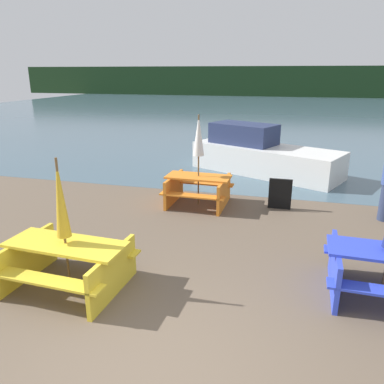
{
  "coord_description": "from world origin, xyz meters",
  "views": [
    {
      "loc": [
        1.32,
        -3.04,
        3.21
      ],
      "look_at": [
        -0.56,
        4.07,
        0.85
      ],
      "focal_mm": 35.0,
      "sensor_mm": 36.0,
      "label": 1
    }
  ],
  "objects": [
    {
      "name": "umbrella_gold",
      "position": [
        -1.85,
        1.45,
        1.44
      ],
      "size": [
        0.22,
        0.22,
        2.06
      ],
      "color": "brown",
      "rests_on": "ground_plane"
    },
    {
      "name": "boat",
      "position": [
        0.43,
        9.35,
        0.59
      ],
      "size": [
        5.11,
        3.53,
        1.56
      ],
      "rotation": [
        0.0,
        0.0,
        -0.42
      ],
      "color": "silver",
      "rests_on": "water"
    },
    {
      "name": "picnic_table_orange",
      "position": [
        -0.82,
        5.67,
        0.45
      ],
      "size": [
        1.62,
        1.41,
        0.75
      ],
      "rotation": [
        0.0,
        0.0,
        -0.02
      ],
      "color": "orange",
      "rests_on": "ground_plane"
    },
    {
      "name": "far_treeline",
      "position": [
        0.0,
        51.68,
        2.0
      ],
      "size": [
        80.0,
        1.6,
        4.0
      ],
      "color": "#193319",
      "rests_on": "water"
    },
    {
      "name": "signboard",
      "position": [
        1.19,
        5.9,
        0.38
      ],
      "size": [
        0.55,
        0.08,
        0.75
      ],
      "color": "black",
      "rests_on": "ground_plane"
    },
    {
      "name": "ground_plane",
      "position": [
        0.0,
        0.0,
        0.0
      ],
      "size": [
        60.0,
        60.0,
        0.0
      ],
      "primitive_type": "plane",
      "color": "brown"
    },
    {
      "name": "picnic_table_yellow",
      "position": [
        -1.85,
        1.45,
        0.45
      ],
      "size": [
        1.91,
        1.47,
        0.74
      ],
      "rotation": [
        0.0,
        0.0,
        -0.05
      ],
      "color": "yellow",
      "rests_on": "ground_plane"
    },
    {
      "name": "water",
      "position": [
        0.0,
        31.68,
        -0.0
      ],
      "size": [
        60.0,
        50.0,
        0.0
      ],
      "color": "#425B6B",
      "rests_on": "ground_plane"
    },
    {
      "name": "umbrella_white",
      "position": [
        -0.82,
        5.67,
        1.74
      ],
      "size": [
        0.27,
        0.27,
        2.26
      ],
      "color": "brown",
      "rests_on": "ground_plane"
    }
  ]
}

